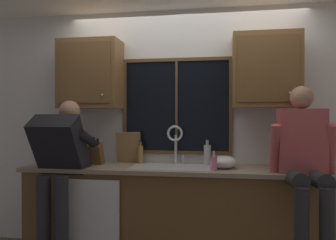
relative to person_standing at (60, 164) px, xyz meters
name	(u,v)px	position (x,y,z in m)	size (l,w,h in m)	color
back_wall	(186,129)	(1.12, 0.68, 0.31)	(5.47, 0.12, 2.55)	silver
window_glass	(177,106)	(1.02, 0.61, 0.56)	(1.10, 0.02, 0.95)	black
window_frame_top	(177,60)	(1.02, 0.60, 1.05)	(1.17, 0.02, 0.04)	brown
window_frame_bottom	(177,152)	(1.02, 0.60, 0.07)	(1.17, 0.02, 0.04)	brown
window_frame_left	(125,106)	(0.46, 0.60, 0.56)	(0.04, 0.02, 0.95)	brown
window_frame_right	(231,106)	(1.59, 0.60, 0.56)	(0.04, 0.02, 0.95)	brown
window_mullion_center	(177,106)	(1.02, 0.60, 0.56)	(0.02, 0.02, 0.95)	brown
lower_cabinet_run	(182,216)	(1.12, 0.33, -0.53)	(3.07, 0.58, 0.88)	brown
countertop	(182,169)	(1.12, 0.31, -0.07)	(3.13, 0.62, 0.04)	gray
dishwasher_front	(88,219)	(0.28, 0.01, -0.51)	(0.60, 0.02, 0.74)	white
upper_cabinet_left	(90,74)	(0.12, 0.45, 0.89)	(0.64, 0.36, 0.72)	brown
upper_cabinet_right	(266,71)	(1.92, 0.45, 0.89)	(0.64, 0.36, 0.72)	brown
sink	(173,177)	(1.02, 0.32, -0.14)	(0.80, 0.46, 0.21)	#B7B7BC
faucet	(176,140)	(1.03, 0.50, 0.21)	(0.18, 0.09, 0.40)	silver
person_standing	(60,164)	(0.00, 0.00, 0.00)	(0.53, 0.68, 1.57)	#262628
person_sitting_on_counter	(304,153)	(2.19, 0.05, 0.14)	(0.54, 0.60, 1.26)	#262628
knife_block	(96,154)	(0.22, 0.36, 0.06)	(0.12, 0.18, 0.32)	brown
cutting_board	(129,147)	(0.52, 0.54, 0.12)	(0.26, 0.02, 0.33)	#997047
mixing_bowl	(223,162)	(1.51, 0.31, 0.01)	(0.25, 0.25, 0.13)	silver
soap_dispenser	(214,163)	(1.43, 0.15, 0.02)	(0.06, 0.07, 0.18)	pink
bottle_green_glass	(140,154)	(0.65, 0.50, 0.05)	(0.06, 0.06, 0.24)	olive
bottle_tall_clear	(207,154)	(1.35, 0.50, 0.06)	(0.07, 0.07, 0.26)	#B7B7BC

